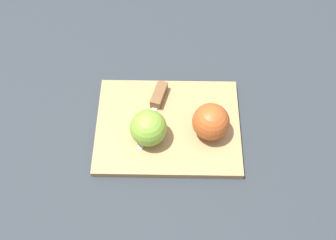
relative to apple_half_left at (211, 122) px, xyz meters
name	(u,v)px	position (x,y,z in m)	size (l,w,h in m)	color
ground_plane	(168,128)	(0.09, -0.01, -0.06)	(4.00, 4.00, 0.00)	#282D33
cutting_board	(168,126)	(0.09, -0.01, -0.05)	(0.35, 0.28, 0.02)	#A37A4C
apple_half_left	(211,122)	(0.00, 0.00, 0.00)	(0.08, 0.08, 0.08)	#AD4C1E
apple_half_right	(148,128)	(0.13, 0.03, 0.00)	(0.08, 0.08, 0.08)	olive
knife	(158,98)	(0.12, -0.07, -0.03)	(0.05, 0.17, 0.02)	silver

